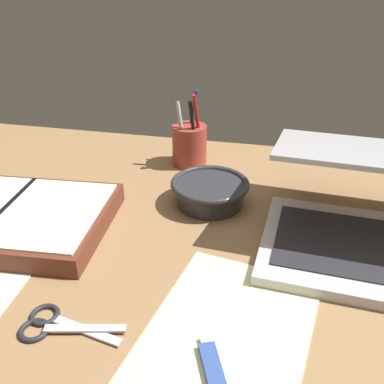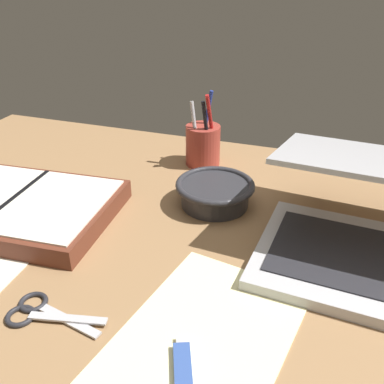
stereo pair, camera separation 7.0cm
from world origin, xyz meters
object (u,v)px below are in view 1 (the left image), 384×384
Objects in this scene: pen_cup at (190,144)px; planner at (8,217)px; bowl at (210,191)px; scissors at (51,324)px; laptop at (380,218)px.

pen_cup is 40.54cm from planner.
pen_cup is at bearing 47.74° from planner.
bowl reaches higher than scissors.
planner reaches higher than scissors.
laptop is 61.47cm from planner.
pen_cup reaches higher than planner.
laptop is 50.44cm from scissors.
laptop is 2.78× the size of scissors.
planner is (-60.90, -7.55, -3.55)cm from laptop.
bowl is 1.11× the size of scissors.
laptop is 2.52× the size of bowl.
scissors is (-6.30, -51.30, -4.38)cm from pen_cup.
planner is at bearing -127.94° from pen_cup.
scissors is (-42.33, -26.96, -5.06)cm from laptop.
laptop reaches higher than scissors.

